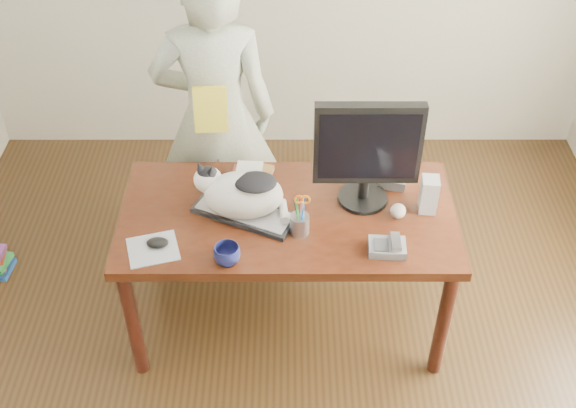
# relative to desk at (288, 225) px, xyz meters

# --- Properties ---
(room) EXTENTS (4.50, 4.50, 4.50)m
(room) POSITION_rel_desk_xyz_m (0.00, -0.68, 0.75)
(room) COLOR black
(room) RESTS_ON ground
(desk) EXTENTS (1.60, 0.80, 0.75)m
(desk) POSITION_rel_desk_xyz_m (0.00, 0.00, 0.00)
(desk) COLOR black
(desk) RESTS_ON ground
(keyboard) EXTENTS (0.52, 0.37, 0.03)m
(keyboard) POSITION_rel_desk_xyz_m (-0.21, -0.09, 0.16)
(keyboard) COLOR black
(keyboard) RESTS_ON desk
(cat) EXTENTS (0.47, 0.36, 0.27)m
(cat) POSITION_rel_desk_xyz_m (-0.22, -0.09, 0.29)
(cat) COLOR silver
(cat) RESTS_ON keyboard
(monitor) EXTENTS (0.49, 0.24, 0.56)m
(monitor) POSITION_rel_desk_xyz_m (0.36, 0.00, 0.46)
(monitor) COLOR black
(monitor) RESTS_ON desk
(pen_cup) EXTENTS (0.10, 0.09, 0.22)m
(pen_cup) POSITION_rel_desk_xyz_m (0.05, -0.21, 0.21)
(pen_cup) COLOR gray
(pen_cup) RESTS_ON desk
(mousepad) EXTENTS (0.27, 0.25, 0.01)m
(mousepad) POSITION_rel_desk_xyz_m (-0.61, -0.33, 0.15)
(mousepad) COLOR #A0A5AB
(mousepad) RESTS_ON desk
(mouse) EXTENTS (0.11, 0.09, 0.04)m
(mouse) POSITION_rel_desk_xyz_m (-0.59, -0.31, 0.17)
(mouse) COLOR black
(mouse) RESTS_ON mousepad
(coffee_mug) EXTENTS (0.17, 0.17, 0.09)m
(coffee_mug) POSITION_rel_desk_xyz_m (-0.27, -0.41, 0.19)
(coffee_mug) COLOR #0E1038
(coffee_mug) RESTS_ON desk
(phone) EXTENTS (0.17, 0.14, 0.08)m
(phone) POSITION_rel_desk_xyz_m (0.45, -0.33, 0.17)
(phone) COLOR #5D5D61
(phone) RESTS_ON desk
(speaker) EXTENTS (0.09, 0.10, 0.18)m
(speaker) POSITION_rel_desk_xyz_m (0.66, -0.05, 0.24)
(speaker) COLOR #AFAFB1
(speaker) RESTS_ON desk
(baseball) EXTENTS (0.07, 0.07, 0.07)m
(baseball) POSITION_rel_desk_xyz_m (0.52, -0.11, 0.18)
(baseball) COLOR white
(baseball) RESTS_ON desk
(book_stack) EXTENTS (0.22, 0.18, 0.08)m
(book_stack) POSITION_rel_desk_xyz_m (-0.18, 0.18, 0.18)
(book_stack) COLOR #53161C
(book_stack) RESTS_ON desk
(calculator) EXTENTS (0.17, 0.21, 0.06)m
(calculator) POSITION_rel_desk_xyz_m (0.52, 0.18, 0.17)
(calculator) COLOR #5D5D61
(calculator) RESTS_ON desk
(person) EXTENTS (0.67, 0.46, 1.77)m
(person) POSITION_rel_desk_xyz_m (-0.38, 0.53, 0.28)
(person) COLOR silver
(person) RESTS_ON ground
(held_book) EXTENTS (0.17, 0.11, 0.23)m
(held_book) POSITION_rel_desk_xyz_m (-0.38, 0.36, 0.45)
(held_book) COLOR yellow
(held_book) RESTS_ON person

